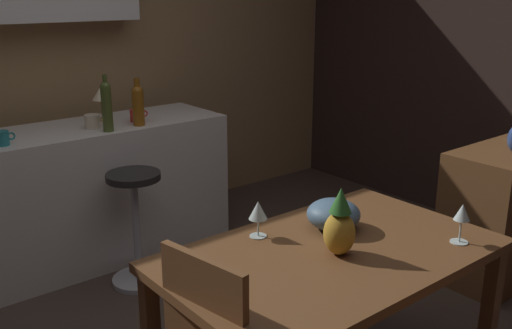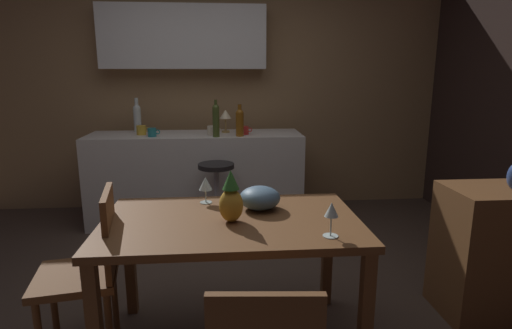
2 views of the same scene
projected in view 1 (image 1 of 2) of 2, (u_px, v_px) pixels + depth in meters
wall_kitchen_back at (42, 39)px, 3.88m from camera, size 5.20×0.33×2.60m
wall_side_right at (490, 52)px, 4.17m from camera, size 0.10×4.40×2.60m
dining_table at (331, 270)px, 2.31m from camera, size 1.35×0.83×0.74m
kitchen_counter at (68, 198)px, 3.69m from camera, size 2.10×0.60×0.90m
bar_stool at (136, 225)px, 3.45m from camera, size 0.34×0.34×0.71m
wine_glass_left at (462, 215)px, 2.32m from camera, size 0.07×0.07×0.17m
wine_glass_right at (258, 211)px, 2.38m from camera, size 0.08×0.08×0.16m
pineapple_centerpiece at (340, 226)px, 2.23m from camera, size 0.12×0.12×0.27m
fruit_bowl at (333, 214)px, 2.48m from camera, size 0.23×0.23×0.13m
wine_bottle_olive at (107, 104)px, 3.47m from camera, size 0.06×0.06×0.35m
wine_bottle_amber at (138, 103)px, 3.64m from camera, size 0.08×0.08×0.30m
cup_teal at (2, 138)px, 3.19m from camera, size 0.11×0.08×0.08m
cup_cream at (93, 121)px, 3.59m from camera, size 0.13×0.10×0.09m
cup_red at (137, 115)px, 3.78m from camera, size 0.13×0.09×0.08m
counter_lamp at (101, 96)px, 3.73m from camera, size 0.12×0.12×0.23m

